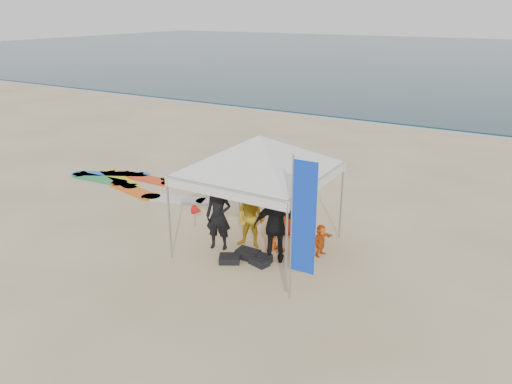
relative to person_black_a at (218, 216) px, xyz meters
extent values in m
plane|color=beige|center=(-0.66, -1.35, -0.89)|extent=(120.00, 120.00, 0.00)
cube|color=#0C2633|center=(-0.66, 58.65, -0.85)|extent=(160.00, 84.00, 0.08)
cube|color=silver|center=(-0.66, 16.85, -0.89)|extent=(160.00, 1.20, 0.01)
imported|color=black|center=(0.00, 0.00, 0.00)|extent=(0.75, 0.61, 1.78)
imported|color=gold|center=(0.67, 0.46, -0.10)|extent=(0.86, 0.72, 1.59)
imported|color=#C74B11|center=(1.38, 0.66, 0.04)|extent=(1.25, 0.78, 1.85)
imported|color=black|center=(1.60, 0.10, 0.04)|extent=(1.17, 0.88, 1.85)
imported|color=red|center=(1.14, 1.69, -0.02)|extent=(1.00, 0.84, 1.75)
imported|color=#DD5813|center=(2.42, 0.94, -0.48)|extent=(0.39, 0.79, 0.82)
cylinder|color=#A5A5A8|center=(-0.73, 2.14, 0.17)|extent=(0.05, 0.05, 2.12)
cylinder|color=#A5A5A8|center=(2.45, 2.14, 0.17)|extent=(0.05, 0.05, 2.12)
cylinder|color=#A5A5A8|center=(-0.73, -1.03, 0.17)|extent=(0.05, 0.05, 2.12)
cylinder|color=#A5A5A8|center=(2.45, -1.03, 0.17)|extent=(0.05, 0.05, 2.12)
cube|color=white|center=(0.86, -1.03, 1.10)|extent=(3.27, 0.02, 0.24)
cube|color=white|center=(0.86, 2.14, 1.10)|extent=(3.27, 0.02, 0.24)
cube|color=white|center=(-0.73, 0.56, 1.10)|extent=(0.02, 3.27, 0.24)
cube|color=white|center=(2.45, 0.56, 1.10)|extent=(0.02, 3.27, 0.24)
pyramid|color=white|center=(0.86, 0.56, 2.07)|extent=(4.49, 4.49, 0.85)
cylinder|color=#A5A5A8|center=(2.65, -1.24, 0.71)|extent=(0.04, 0.04, 3.20)
cube|color=blue|center=(2.92, -1.24, 1.03)|extent=(0.50, 0.03, 2.38)
cylinder|color=#A5A5A8|center=(-1.37, 0.78, -0.59)|extent=(0.02, 0.02, 0.60)
cone|color=red|center=(-1.25, 0.78, -0.39)|extent=(0.28, 0.28, 0.28)
cube|color=black|center=(0.94, -0.12, -0.78)|extent=(0.56, 0.36, 0.22)
cube|color=black|center=(1.35, -0.27, -0.80)|extent=(0.52, 0.41, 0.18)
cube|color=black|center=(0.65, -0.51, -0.81)|extent=(0.63, 0.60, 0.16)
cube|color=black|center=(1.39, -0.11, -0.79)|extent=(0.37, 0.27, 0.20)
cube|color=silver|center=(-3.05, 2.11, -0.86)|extent=(1.85, 1.04, 0.07)
cube|color=blue|center=(-6.79, 2.85, -0.86)|extent=(2.36, 1.56, 0.07)
cube|color=red|center=(-5.41, 3.16, -0.86)|extent=(2.23, 0.55, 0.07)
cube|color=yellow|center=(-6.15, 2.62, -0.86)|extent=(2.13, 1.28, 0.07)
cube|color=gold|center=(-3.69, 3.79, -0.86)|extent=(2.01, 1.08, 0.07)
cube|color=#268C4A|center=(-6.78, 2.28, -0.86)|extent=(1.93, 0.66, 0.07)
cube|color=orange|center=(-4.87, 2.01, -0.86)|extent=(1.93, 0.95, 0.07)
camera|label=1|loc=(6.67, -9.51, 4.94)|focal=35.00mm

